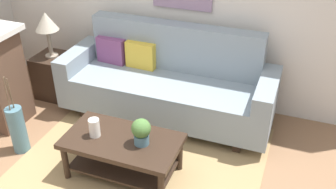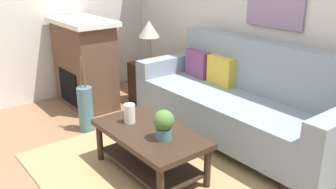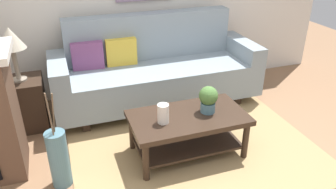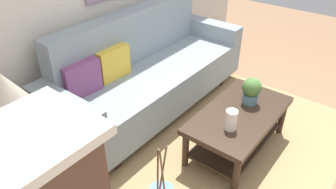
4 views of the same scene
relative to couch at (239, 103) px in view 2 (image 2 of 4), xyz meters
name	(u,v)px [view 2 (image 2 of 4)]	position (x,y,z in m)	size (l,w,h in m)	color
wall_back	(283,12)	(0.05, 0.54, 0.92)	(5.15, 0.10, 2.70)	silver
wall_left	(48,1)	(-2.57, -0.98, 0.92)	(0.10, 4.94, 2.70)	silver
area_rug	(171,170)	(0.05, -0.95, -0.43)	(2.40, 2.15, 0.01)	#A38456
couch	(239,103)	(0.00, 0.00, 0.00)	(2.46, 0.84, 1.08)	gray
throw_pillow_plum	(198,63)	(-0.78, 0.12, 0.25)	(0.36, 0.12, 0.32)	#7A4270
throw_pillow_mustard	(221,71)	(-0.39, 0.12, 0.25)	(0.36, 0.12, 0.32)	gold
coffee_table	(150,142)	(-0.04, -1.13, -0.12)	(1.10, 0.60, 0.43)	#332319
tabletop_vase	(130,113)	(-0.30, -1.17, 0.09)	(0.10, 0.10, 0.18)	white
potted_plant_tabletop	(164,124)	(0.16, -1.12, 0.14)	(0.18, 0.18, 0.26)	slate
side_table	(150,83)	(-1.53, -0.07, -0.15)	(0.44, 0.44, 0.56)	#332319
table_lamp	(149,31)	(-1.53, -0.07, 0.56)	(0.28, 0.28, 0.57)	gray
fireplace	(85,63)	(-1.97, -0.80, 0.15)	(1.02, 0.58, 1.16)	brown
floor_vase	(86,109)	(-1.23, -1.18, -0.17)	(0.17, 0.17, 0.53)	slate
floor_vase_branch_a	(83,72)	(-1.21, -1.18, 0.27)	(0.01, 0.01, 0.36)	brown
floor_vase_branch_b	(84,72)	(-1.24, -1.16, 0.27)	(0.01, 0.01, 0.36)	brown
floor_vase_branch_c	(81,72)	(-1.24, -1.20, 0.27)	(0.01, 0.01, 0.36)	brown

